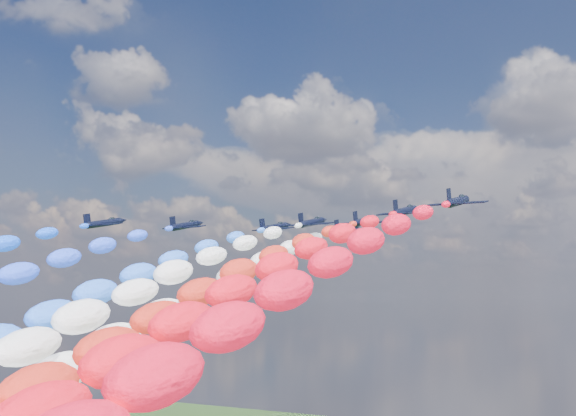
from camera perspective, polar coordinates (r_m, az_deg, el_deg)
The scene contains 14 objects.
jet_0 at distance 149.50m, azimuth -13.42°, elevation -1.10°, with size 8.64×11.58×2.55m, color black, non-canonical shape.
jet_1 at distance 151.68m, azimuth -7.55°, elevation -1.29°, with size 8.64×11.58×2.55m, color black, non-canonical shape.
jet_2 at distance 154.27m, azimuth -1.01°, elevation -1.44°, with size 8.64×11.58×2.55m, color black, non-canonical shape.
trail_2 at distance 108.00m, azimuth -18.89°, elevation -10.03°, with size 6.39×117.76×46.49m, color #316EFE, non-canonical shape.
jet_3 at distance 144.12m, azimuth 1.76°, elevation -1.07°, with size 8.64×11.58×2.55m, color black, non-canonical shape.
trail_3 at distance 96.12m, azimuth -16.79°, elevation -10.58°, with size 6.39×117.76×46.49m, color white, non-canonical shape.
jet_4 at distance 157.02m, azimuth 4.35°, elevation -1.51°, with size 8.64×11.58×2.55m, color black, non-canonical shape.
trail_4 at distance 106.55m, azimuth -10.89°, elevation -10.32°, with size 6.39×117.76×46.49m, color white, non-canonical shape.
jet_5 at distance 142.02m, azimuth 5.67°, elevation -0.96°, with size 8.64×11.58×2.55m, color black, non-canonical shape.
trail_5 at distance 91.16m, azimuth -11.39°, elevation -10.97°, with size 6.39×117.76×46.49m, color red, non-canonical shape.
jet_6 at distance 126.28m, azimuth 8.63°, elevation -0.23°, with size 8.64×11.58×2.55m, color black, non-canonical shape.
trail_6 at distance 74.05m, azimuth -10.16°, elevation -12.05°, with size 6.39×117.76×46.49m, color red, non-canonical shape.
jet_7 at distance 114.79m, azimuth 12.38°, elevation 0.48°, with size 8.64×11.58×2.55m, color black, non-canonical shape.
trail_7 at distance 60.61m, azimuth -6.92°, elevation -13.35°, with size 6.39×117.76×46.49m, color red, non-canonical shape.
Camera 1 is at (71.89, -112.77, 87.66)m, focal length 48.29 mm.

